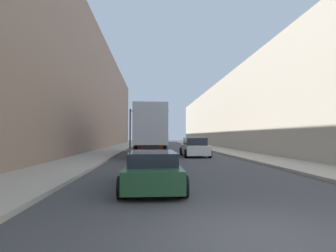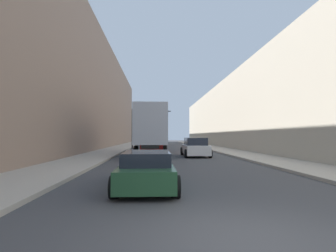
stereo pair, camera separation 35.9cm
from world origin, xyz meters
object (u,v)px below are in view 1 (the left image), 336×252
(semi_truck, at_px, (150,130))
(sedan_car, at_px, (153,169))
(traffic_signal_gantry, at_px, (140,121))
(suv_car, at_px, (195,147))

(semi_truck, xyz_separation_m, sedan_car, (0.08, -15.53, -1.73))
(semi_truck, height_order, traffic_signal_gantry, traffic_signal_gantry)
(semi_truck, height_order, sedan_car, semi_truck)
(sedan_car, bearing_deg, traffic_signal_gantry, 93.28)
(semi_truck, distance_m, traffic_signal_gantry, 12.15)
(traffic_signal_gantry, bearing_deg, semi_truck, -82.91)
(semi_truck, bearing_deg, suv_car, -31.00)
(sedan_car, bearing_deg, suv_car, 74.35)
(suv_car, bearing_deg, traffic_signal_gantry, 110.35)
(semi_truck, xyz_separation_m, suv_car, (3.80, -2.28, -1.58))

